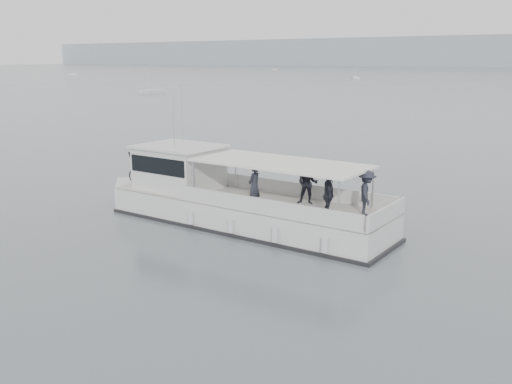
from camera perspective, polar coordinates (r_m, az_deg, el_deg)
The scene contains 2 objects.
ground at distance 26.51m, azimuth -11.85°, elevation -2.94°, with size 1400.00×1400.00×0.00m, color #50595E.
tour_boat at distance 25.89m, azimuth -3.28°, elevation -0.71°, with size 14.98×3.91×6.27m.
Camera 1 is at (18.80, -17.24, 7.23)m, focal length 40.00 mm.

